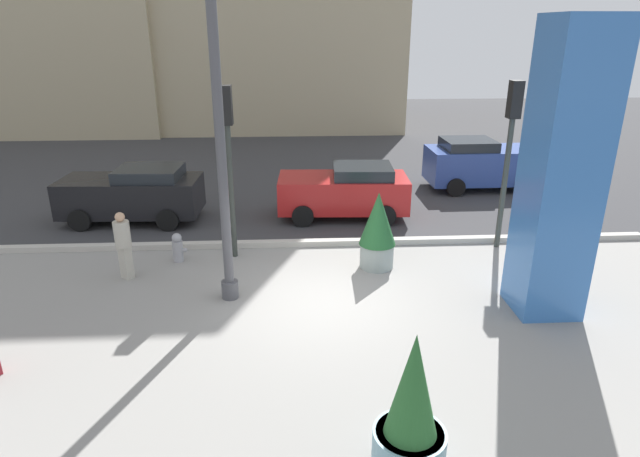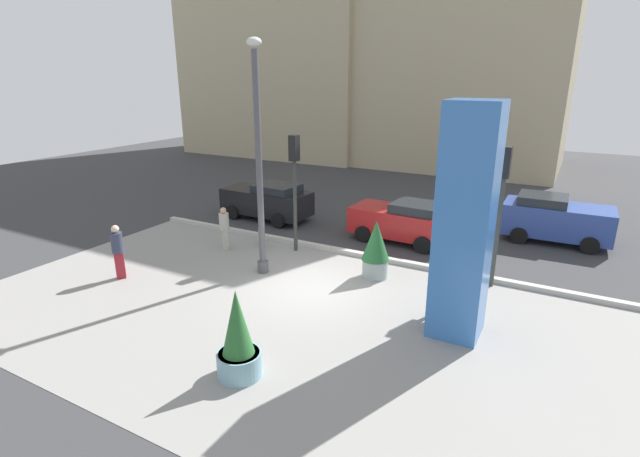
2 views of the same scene
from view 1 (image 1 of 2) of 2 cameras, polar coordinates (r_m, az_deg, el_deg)
The scene contains 14 objects.
ground_plane at distance 15.16m, azimuth -0.56°, elevation -0.57°, with size 60.00×60.00×0.00m, color #38383A.
plaza_pavement at distance 9.82m, azimuth 1.11°, elevation -13.35°, with size 18.00×10.00×0.02m, color gray.
curb_strip at distance 14.32m, azimuth -0.39°, elevation -1.55°, with size 18.00×0.24×0.16m, color #B7B2A8.
lamp_post at distance 10.66m, azimuth -10.67°, elevation 9.83°, with size 0.44×0.44×7.28m.
art_pillar_blue at distance 11.18m, azimuth 24.40°, elevation 5.24°, with size 1.23×1.23×5.75m, color #3870BC.
potted_plant_near_right at distance 7.33m, azimuth 9.73°, elevation -18.98°, with size 0.97×0.97×2.04m.
potted_plant_mid_plaza at distance 12.78m, azimuth 6.19°, elevation -0.12°, with size 0.89×0.89×1.91m.
fire_hydrant at distance 13.73m, azimuth -14.97°, elevation -1.99°, with size 0.36×0.26×0.75m.
traffic_light_corner at distance 14.25m, azimuth 19.66°, elevation 9.10°, with size 0.28×0.42×4.32m.
traffic_light_far_side at distance 13.00m, azimuth -9.77°, elevation 8.83°, with size 0.28×0.42×4.26m.
car_intersection at distance 16.89m, azimuth -19.33°, elevation 3.53°, with size 4.13×2.08×1.65m.
car_far_lane at distance 20.14m, azimuth 16.82°, elevation 6.67°, with size 3.93×2.08×1.80m.
car_passing_lane at distance 16.34m, azimuth 2.69°, elevation 4.06°, with size 3.98×2.12×1.61m.
pedestrian_by_curb at distance 12.97m, azimuth -20.29°, elevation -1.41°, with size 0.51×0.51×1.63m.
Camera 1 is at (-0.64, -10.11, 5.50)m, focal length 29.92 mm.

